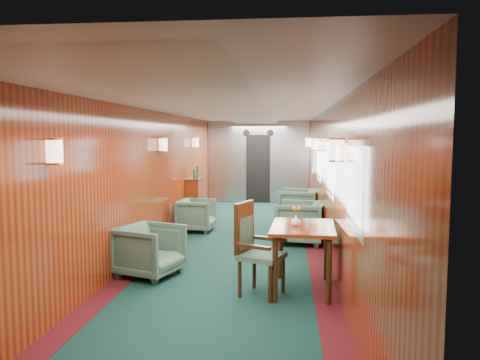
{
  "coord_description": "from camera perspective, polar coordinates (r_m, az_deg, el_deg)",
  "views": [
    {
      "loc": [
        0.87,
        -7.86,
        1.94
      ],
      "look_at": [
        0.0,
        0.63,
        1.15
      ],
      "focal_mm": 35.0,
      "sensor_mm": 36.0,
      "label": 1
    }
  ],
  "objects": [
    {
      "name": "room",
      "position": [
        7.92,
        -0.47,
        3.07
      ],
      "size": [
        12.0,
        12.1,
        2.4
      ],
      "color": "#0D2F27",
      "rests_on": "ground"
    },
    {
      "name": "bulkhead",
      "position": [
        13.82,
        2.24,
        2.16
      ],
      "size": [
        2.98,
        0.17,
        2.39
      ],
      "color": "#9D9FA4",
      "rests_on": "ground"
    },
    {
      "name": "windows_right",
      "position": [
        8.15,
        10.19,
        1.75
      ],
      "size": [
        0.02,
        8.6,
        0.8
      ],
      "color": "silver",
      "rests_on": "ground"
    },
    {
      "name": "wall_sconces",
      "position": [
        8.48,
        -0.05,
        4.27
      ],
      "size": [
        2.97,
        7.97,
        0.25
      ],
      "color": "#FFE2C6",
      "rests_on": "ground"
    },
    {
      "name": "dining_table",
      "position": [
        5.96,
        7.67,
        -6.81
      ],
      "size": [
        0.83,
        1.15,
        0.83
      ],
      "rotation": [
        0.0,
        0.0,
        -0.05
      ],
      "color": "maroon",
      "rests_on": "ground"
    },
    {
      "name": "side_chair",
      "position": [
        5.81,
        1.7,
        -7.89
      ],
      "size": [
        0.65,
        0.66,
        1.14
      ],
      "rotation": [
        0.0,
        0.0,
        -0.38
      ],
      "color": "#1A3E31",
      "rests_on": "ground"
    },
    {
      "name": "credenza",
      "position": [
        11.4,
        -5.37,
        -2.06
      ],
      "size": [
        0.33,
        1.06,
        1.23
      ],
      "color": "maroon",
      "rests_on": "ground"
    },
    {
      "name": "flower_vase",
      "position": [
        5.91,
        6.82,
        -4.93
      ],
      "size": [
        0.14,
        0.14,
        0.13
      ],
      "primitive_type": "imported",
      "rotation": [
        0.0,
        0.0,
        -0.11
      ],
      "color": "white",
      "rests_on": "dining_table"
    },
    {
      "name": "armchair_left_near",
      "position": [
        6.71,
        -10.93,
        -8.44
      ],
      "size": [
        1.0,
        0.98,
        0.72
      ],
      "primitive_type": "imported",
      "rotation": [
        0.0,
        0.0,
        1.24
      ],
      "color": "#1A3E31",
      "rests_on": "ground"
    },
    {
      "name": "armchair_left_far",
      "position": [
        9.69,
        -5.33,
        -4.29
      ],
      "size": [
        0.77,
        0.75,
        0.66
      ],
      "primitive_type": "imported",
      "rotation": [
        0.0,
        0.0,
        1.52
      ],
      "color": "#1A3E31",
      "rests_on": "ground"
    },
    {
      "name": "armchair_right_near",
      "position": [
        8.63,
        7.35,
        -5.14
      ],
      "size": [
        0.97,
        0.95,
        0.77
      ],
      "primitive_type": "imported",
      "rotation": [
        0.0,
        0.0,
        -1.74
      ],
      "color": "#1A3E31",
      "rests_on": "ground"
    },
    {
      "name": "armchair_right_far",
      "position": [
        10.59,
        7.07,
        -3.17
      ],
      "size": [
        0.97,
        0.95,
        0.78
      ],
      "primitive_type": "imported",
      "rotation": [
        0.0,
        0.0,
        -1.72
      ],
      "color": "#1A3E31",
      "rests_on": "ground"
    }
  ]
}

